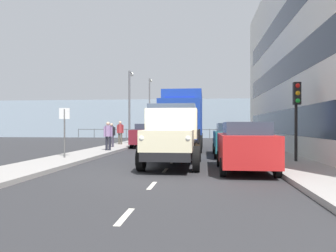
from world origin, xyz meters
The scene contains 20 objects.
ground_plane centered at (0.00, -9.10, 0.00)m, with size 80.00×80.00×0.00m, color #2D2D30.
sidewalk_left centered at (-4.82, -9.10, 0.07)m, with size 2.16×37.90×0.15m, color #9E9993.
sidewalk_right centered at (4.82, -9.10, 0.07)m, with size 2.16×37.90×0.15m, color #9E9993.
road_centreline_markings centered at (0.00, -8.55, 0.00)m, with size 0.12×33.60×0.01m.
building_terrace centered at (-8.93, -9.57, 5.81)m, with size 6.10×25.02×11.63m.
sea_horizon centered at (0.00, -31.05, 2.50)m, with size 80.00×0.80×5.00m, color #8C9EAD.
seawall_railing centered at (0.00, -27.45, 0.92)m, with size 28.08×0.08×1.20m.
truck_vintage_cream centered at (-0.15, -1.71, 1.18)m, with size 2.17×5.64×2.43m.
lorry_cargo_blue centered at (0.05, -10.94, 2.08)m, with size 2.58×8.20×3.87m.
car_red_kerbside_near centered at (-2.79, -0.70, 0.89)m, with size 1.84×4.03×1.72m.
car_teal_kerbside_1 centered at (-2.79, -6.30, 0.90)m, with size 1.88×4.46×1.72m.
car_maroon_oppositeside_0 centered at (2.79, -12.89, 0.90)m, with size 1.92×4.68×1.72m.
car_black_oppositeside_1 centered at (2.79, -20.01, 0.90)m, with size 1.97×4.32×1.72m.
pedestrian_strolling centered at (4.21, -7.60, 1.13)m, with size 0.53×0.34×1.67m.
pedestrian_couple_a centered at (4.85, -10.51, 1.09)m, with size 0.53×0.34×1.60m.
pedestrian_couple_b centered at (5.05, -13.50, 1.21)m, with size 0.53×0.34×1.79m.
traffic_light_near centered at (-5.10, -2.81, 2.47)m, with size 0.28×0.41×3.20m.
lamp_post_promenade centered at (4.74, -15.43, 3.73)m, with size 0.32×1.14×5.95m.
lamp_post_far centered at (4.95, -26.40, 4.23)m, with size 0.32×1.14×6.91m.
street_sign centered at (4.92, -3.27, 1.68)m, with size 0.50×0.07×2.25m.
Camera 1 is at (-1.40, 10.79, 1.61)m, focal length 34.66 mm.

